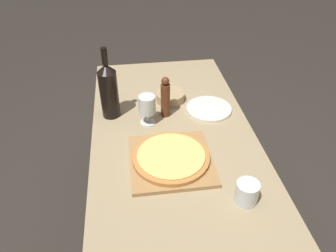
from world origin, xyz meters
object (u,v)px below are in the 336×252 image
at_px(wine_bottle, 109,90).
at_px(small_bowl, 170,97).
at_px(wine_glass, 147,105).
at_px(pepper_mill, 165,98).
at_px(pizza, 171,157).

xyz_separation_m(wine_bottle, small_bowl, (0.31, 0.09, -0.12)).
bearing_deg(wine_glass, pepper_mill, 29.16).
bearing_deg(wine_glass, wine_bottle, 152.67).
bearing_deg(wine_bottle, wine_glass, -27.33).
relative_size(pepper_mill, small_bowl, 1.43).
relative_size(pepper_mill, wine_glass, 1.43).
relative_size(pizza, small_bowl, 2.15).
height_order(pizza, small_bowl, small_bowl).
bearing_deg(wine_bottle, pepper_mill, -8.11).
height_order(pizza, wine_glass, wine_glass).
bearing_deg(small_bowl, wine_glass, -126.55).
relative_size(wine_bottle, pepper_mill, 1.69).
bearing_deg(wine_bottle, small_bowl, 16.63).
distance_m(pizza, pepper_mill, 0.35).
xyz_separation_m(pizza, small_bowl, (0.06, 0.47, -0.01)).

